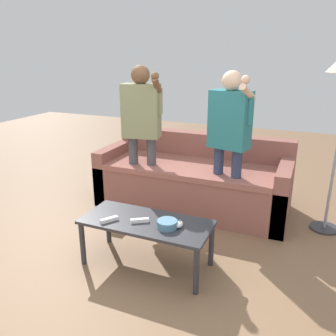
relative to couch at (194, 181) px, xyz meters
name	(u,v)px	position (x,y,z in m)	size (l,w,h in m)	color
ground_plane	(128,263)	(-0.13, -1.34, -0.30)	(12.00, 12.00, 0.00)	brown
couch	(194,181)	(0.00, 0.00, 0.00)	(2.11, 0.88, 0.79)	brown
coffee_table	(146,227)	(0.03, -1.29, 0.05)	(1.06, 0.46, 0.40)	#2D2D33
snack_bowl	(167,224)	(0.23, -1.33, 0.13)	(0.16, 0.16, 0.06)	teal
game_remote_nunchuk	(179,224)	(0.31, -1.29, 0.13)	(0.06, 0.09, 0.05)	white
player_right	(229,131)	(0.44, -0.28, 0.67)	(0.45, 0.39, 1.54)	#2D3856
player_left	(142,122)	(-0.51, -0.27, 0.69)	(0.49, 0.31, 1.57)	#47474C
game_remote_wand_near	(109,220)	(-0.24, -1.41, 0.12)	(0.11, 0.14, 0.03)	white
game_remote_wand_far	(140,220)	(-0.01, -1.33, 0.12)	(0.14, 0.11, 0.03)	white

